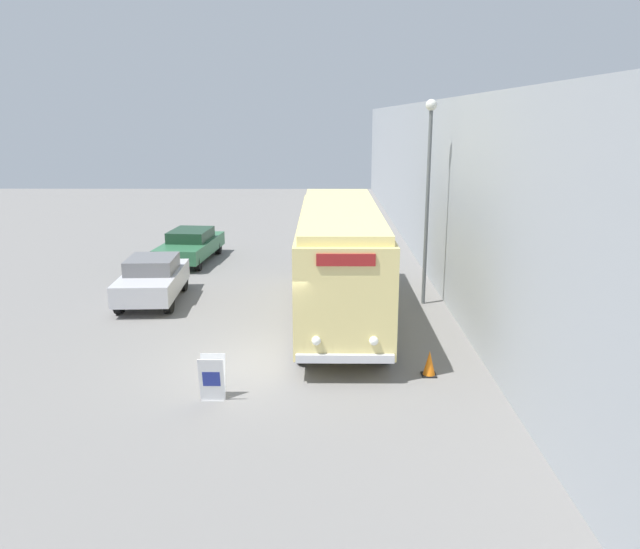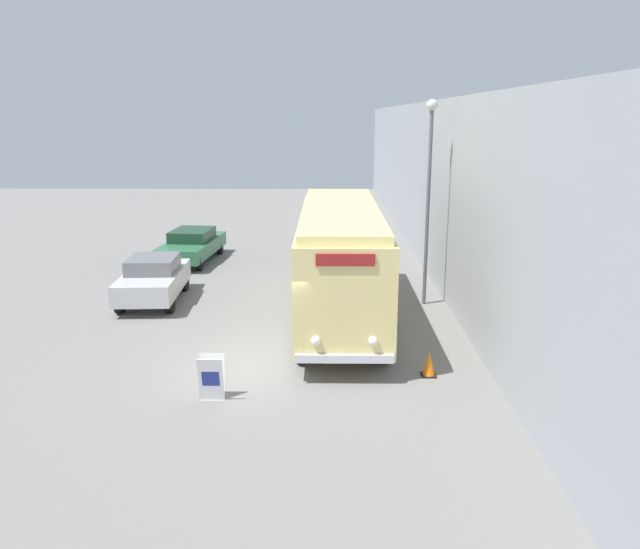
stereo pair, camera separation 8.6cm
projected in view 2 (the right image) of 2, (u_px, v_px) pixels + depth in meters
The scene contains 8 objects.
ground_plane at pixel (260, 367), 15.74m from camera, with size 80.00×80.00×0.00m, color slate.
building_wall_right at pixel (433, 189), 24.54m from camera, with size 0.30×60.00×6.75m.
vintage_bus at pixel (341, 256), 19.11m from camera, with size 2.43×10.10×3.50m.
sign_board at pixel (212, 379), 13.82m from camera, with size 0.56×0.39×1.03m.
streetlamp at pixel (429, 175), 20.03m from camera, with size 0.36×0.36×6.68m.
parked_car_near at pixel (153, 279), 21.19m from camera, with size 2.02×4.14×1.53m.
parked_car_mid at pixel (192, 245), 27.10m from camera, with size 2.28×4.81×1.39m.
traffic_cone at pixel (429, 364), 15.15m from camera, with size 0.36×0.36×0.64m.
Camera 2 is at (1.70, -14.66, 6.14)m, focal length 35.00 mm.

